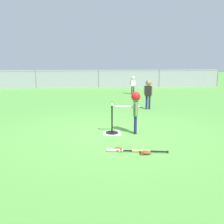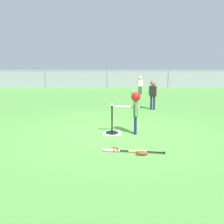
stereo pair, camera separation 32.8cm
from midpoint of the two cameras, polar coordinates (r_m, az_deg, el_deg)
The scene contains 12 objects.
ground_plane at distance 6.78m, azimuth 1.88°, elevation -4.60°, with size 60.00×60.00×0.00m, color #51933D.
home_plate at distance 6.80m, azimuth 1.38°, elevation -4.52°, with size 0.44×0.44×0.01m, color white.
batting_tee at distance 6.77m, azimuth 1.39°, elevation -3.65°, with size 0.32×0.32×0.69m.
baseball_on_tee at distance 6.64m, azimuth 1.41°, elevation 1.52°, with size 0.07×0.07×0.07m, color white.
batter_child at distance 6.63m, azimuth 6.40°, elevation 1.64°, with size 0.63×0.30×1.06m.
fielder_deep_center at distance 14.22m, azimuth 6.69°, elevation 6.24°, with size 0.28×0.19×0.97m.
fielder_near_left at distance 9.97m, azimuth 9.68°, elevation 4.52°, with size 0.30×0.22×1.10m.
spare_bat_silver at distance 5.48m, azimuth 2.38°, elevation -8.21°, with size 0.68×0.16×0.06m.
spare_bat_wood at distance 5.47m, azimuth 8.00°, elevation -8.35°, with size 0.73×0.19×0.06m.
glove_by_plate at distance 5.38m, azimuth 8.16°, elevation -8.64°, with size 0.25×0.21×0.07m.
glove_near_bats at distance 5.54m, azimuth 2.37°, elevation -7.92°, with size 0.22×0.26×0.07m.
outfield_fence at distance 17.48m, azimuth -0.49°, elevation 7.23°, with size 16.06×0.06×1.15m.
Camera 2 is at (-0.28, -6.52, 1.86)m, focal length 42.87 mm.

